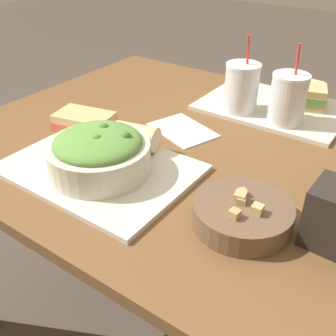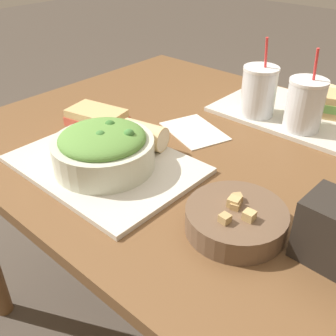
# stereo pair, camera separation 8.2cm
# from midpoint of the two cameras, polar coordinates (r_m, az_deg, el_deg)

# --- Properties ---
(ground_plane) EXTENTS (12.00, 12.00, 0.00)m
(ground_plane) POSITION_cam_midpoint_polar(r_m,az_deg,el_deg) (1.52, 6.80, -21.77)
(ground_plane) COLOR #4C4238
(dining_table) EXTENTS (1.30, 1.00, 0.73)m
(dining_table) POSITION_cam_midpoint_polar(r_m,az_deg,el_deg) (1.07, 8.99, -1.19)
(dining_table) COLOR brown
(dining_table) RESTS_ON ground_plane
(tray_near) EXTENTS (0.42, 0.31, 0.01)m
(tray_near) POSITION_cam_midpoint_polar(r_m,az_deg,el_deg) (0.93, -6.63, 0.45)
(tray_near) COLOR beige
(tray_near) RESTS_ON dining_table
(tray_far) EXTENTS (0.42, 0.31, 0.01)m
(tray_far) POSITION_cam_midpoint_polar(r_m,az_deg,el_deg) (1.25, 19.39, 7.54)
(tray_far) COLOR beige
(tray_far) RESTS_ON dining_table
(salad_bowl) EXTENTS (0.23, 0.23, 0.10)m
(salad_bowl) POSITION_cam_midpoint_polar(r_m,az_deg,el_deg) (0.89, -6.76, 2.80)
(salad_bowl) COLOR beige
(salad_bowl) RESTS_ON tray_near
(soup_bowl) EXTENTS (0.19, 0.19, 0.07)m
(soup_bowl) POSITION_cam_midpoint_polar(r_m,az_deg,el_deg) (0.75, 12.96, -7.31)
(soup_bowl) COLOR brown
(soup_bowl) RESTS_ON dining_table
(sandwich_near) EXTENTS (0.17, 0.12, 0.06)m
(sandwich_near) POSITION_cam_midpoint_polar(r_m,az_deg,el_deg) (1.05, -8.04, 6.71)
(sandwich_near) COLOR tan
(sandwich_near) RESTS_ON tray_near
(baguette_near) EXTENTS (0.12, 0.08, 0.06)m
(baguette_near) POSITION_cam_midpoint_polar(r_m,az_deg,el_deg) (0.97, -0.97, 4.74)
(baguette_near) COLOR #DBBC84
(baguette_near) RESTS_ON tray_near
(sandwich_far) EXTENTS (0.17, 0.13, 0.06)m
(sandwich_far) POSITION_cam_midpoint_polar(r_m,az_deg,el_deg) (1.25, 23.22, 8.70)
(sandwich_far) COLOR tan
(sandwich_far) RESTS_ON tray_far
(baguette_far) EXTENTS (0.10, 0.07, 0.06)m
(baguette_far) POSITION_cam_midpoint_polar(r_m,az_deg,el_deg) (1.32, 24.34, 9.58)
(baguette_far) COLOR #DBBC84
(baguette_far) RESTS_ON tray_far
(drink_cup_dark) EXTENTS (0.10, 0.10, 0.22)m
(drink_cup_dark) POSITION_cam_midpoint_polar(r_m,az_deg,el_deg) (1.17, 15.02, 10.47)
(drink_cup_dark) COLOR silver
(drink_cup_dark) RESTS_ON tray_far
(drink_cup_red) EXTENTS (0.10, 0.10, 0.22)m
(drink_cup_red) POSITION_cam_midpoint_polar(r_m,az_deg,el_deg) (1.12, 21.23, 8.30)
(drink_cup_red) COLOR silver
(drink_cup_red) RESTS_ON tray_far
(napkin_folded) EXTENTS (0.21, 0.18, 0.00)m
(napkin_folded) POSITION_cam_midpoint_polar(r_m,az_deg,el_deg) (1.09, 6.03, 5.29)
(napkin_folded) COLOR silver
(napkin_folded) RESTS_ON dining_table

